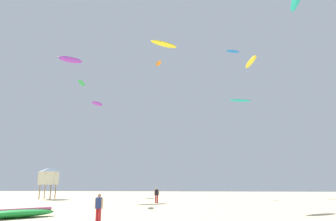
% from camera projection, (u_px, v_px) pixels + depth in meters
% --- Properties ---
extents(person_foreground, '(0.52, 0.37, 1.65)m').
position_uv_depth(person_foreground, '(99.00, 206.00, 17.37)').
color(person_foreground, '#B21E23').
rests_on(person_foreground, ground).
extents(person_midground, '(0.54, 0.37, 1.65)m').
position_uv_depth(person_midground, '(157.00, 194.00, 33.54)').
color(person_midground, '#B21E23').
rests_on(person_midground, ground).
extents(kite_grounded_near, '(4.66, 4.48, 0.65)m').
position_uv_depth(kite_grounded_near, '(15.00, 214.00, 19.63)').
color(kite_grounded_near, green).
rests_on(kite_grounded_near, ground).
extents(lifeguard_tower, '(2.30, 2.30, 4.15)m').
position_uv_depth(lifeguard_tower, '(49.00, 176.00, 41.22)').
color(lifeguard_tower, '#8C704C').
rests_on(lifeguard_tower, ground).
extents(kite_aloft_0, '(3.51, 2.79, 0.90)m').
position_uv_depth(kite_aloft_0, '(70.00, 60.00, 46.74)').
color(kite_aloft_0, purple).
extents(kite_aloft_1, '(2.91, 1.63, 0.45)m').
position_uv_depth(kite_aloft_1, '(233.00, 51.00, 58.42)').
color(kite_aloft_1, blue).
extents(kite_aloft_2, '(1.71, 2.54, 0.58)m').
position_uv_depth(kite_aloft_2, '(158.00, 63.00, 55.38)').
color(kite_aloft_2, orange).
extents(kite_aloft_3, '(1.87, 2.93, 0.63)m').
position_uv_depth(kite_aloft_3, '(97.00, 104.00, 54.10)').
color(kite_aloft_3, purple).
extents(kite_aloft_4, '(4.04, 2.05, 0.52)m').
position_uv_depth(kite_aloft_4, '(240.00, 100.00, 52.53)').
color(kite_aloft_4, '#19B29E').
extents(kite_aloft_5, '(3.33, 2.78, 0.37)m').
position_uv_depth(kite_aloft_5, '(164.00, 44.00, 34.94)').
color(kite_aloft_5, yellow).
extents(kite_aloft_7, '(1.10, 3.21, 0.70)m').
position_uv_depth(kite_aloft_7, '(251.00, 62.00, 30.34)').
color(kite_aloft_7, yellow).
extents(kite_aloft_8, '(1.01, 2.50, 0.43)m').
position_uv_depth(kite_aloft_8, '(82.00, 83.00, 37.39)').
color(kite_aloft_8, green).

